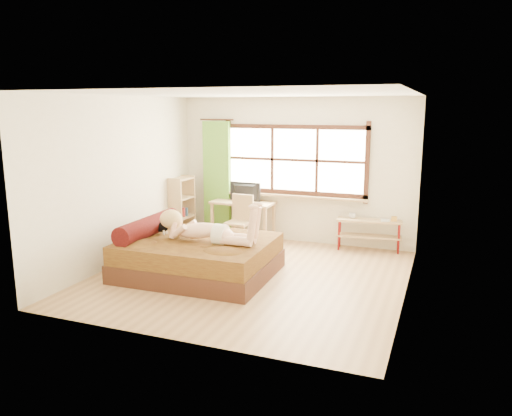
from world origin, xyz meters
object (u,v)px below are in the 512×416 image
at_px(desk, 243,207).
at_px(chair, 241,217).
at_px(pipe_shelf, 370,228).
at_px(kitten, 160,226).
at_px(woman, 205,220).
at_px(bed, 195,255).
at_px(bookshelf, 182,207).

relative_size(desk, chair, 1.30).
bearing_deg(pipe_shelf, chair, -174.79).
xyz_separation_m(kitten, desk, (0.56, 2.04, -0.04)).
bearing_deg(woman, kitten, 169.27).
relative_size(bed, desk, 1.83).
bearing_deg(pipe_shelf, bed, -141.99).
height_order(woman, bookshelf, woman).
relative_size(bed, woman, 1.45).
bearing_deg(woman, chair, 95.48).
bearing_deg(woman, desk, 97.09).
bearing_deg(bed, bookshelf, 123.34).
bearing_deg(pipe_shelf, desk, 176.10).
xyz_separation_m(chair, pipe_shelf, (2.28, 0.49, -0.11)).
height_order(bed, kitten, bed).
xyz_separation_m(woman, desk, (-0.31, 2.19, -0.23)).
distance_m(kitten, bookshelf, 1.84).
bearing_deg(bookshelf, kitten, -68.11).
xyz_separation_m(woman, pipe_shelf, (2.07, 2.31, -0.47)).
distance_m(kitten, desk, 2.12).
xyz_separation_m(woman, bookshelf, (-1.46, 1.89, -0.27)).
bearing_deg(kitten, woman, -10.73).
distance_m(chair, bookshelf, 1.26).
distance_m(woman, chair, 1.87).
distance_m(woman, pipe_shelf, 3.14).
distance_m(chair, pipe_shelf, 2.33).
relative_size(bed, pipe_shelf, 1.94).
distance_m(woman, kitten, 0.90).
xyz_separation_m(bed, desk, (-0.10, 2.14, 0.35)).
bearing_deg(chair, kitten, -109.12).
height_order(bed, chair, chair).
bearing_deg(desk, woman, -79.49).
height_order(pipe_shelf, bookshelf, bookshelf).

